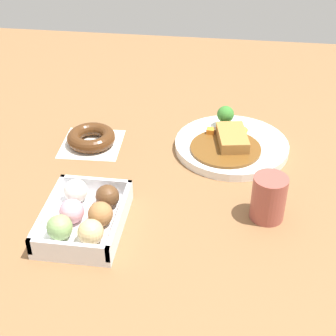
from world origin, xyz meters
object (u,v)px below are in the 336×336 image
object	(u,v)px
donut_box	(84,216)
coffee_mug	(269,198)
chocolate_ring_donut	(91,138)
curry_plate	(231,144)

from	to	relation	value
donut_box	coffee_mug	size ratio (longest dim) A/B	2.16
chocolate_ring_donut	coffee_mug	world-z (taller)	coffee_mug
donut_box	coffee_mug	distance (m)	0.33
donut_box	curry_plate	bearing A→B (deg)	139.95
chocolate_ring_donut	donut_box	bearing A→B (deg)	12.74
curry_plate	donut_box	xyz separation A→B (m)	(0.30, -0.25, 0.01)
donut_box	chocolate_ring_donut	bearing A→B (deg)	-167.26
chocolate_ring_donut	coffee_mug	size ratio (longest dim) A/B	1.58
coffee_mug	donut_box	bearing A→B (deg)	-77.39
curry_plate	coffee_mug	distance (m)	0.24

